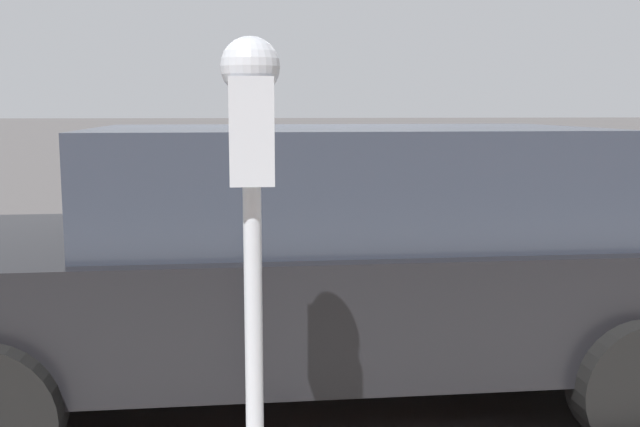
{
  "coord_description": "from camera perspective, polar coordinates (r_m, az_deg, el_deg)",
  "views": [
    {
      "loc": [
        -5.14,
        0.18,
        1.6
      ],
      "look_at": [
        -2.34,
        -0.14,
        1.2
      ],
      "focal_mm": 42.0,
      "sensor_mm": 36.0,
      "label": 1
    }
  ],
  "objects": [
    {
      "name": "ground_plane",
      "position": [
        5.38,
        -4.25,
        -9.2
      ],
      "size": [
        220.0,
        220.0,
        0.0
      ],
      "primitive_type": "plane",
      "color": "#3D3A3A"
    },
    {
      "name": "parking_meter",
      "position": [
        2.42,
        -5.24,
        4.11
      ],
      "size": [
        0.21,
        0.19,
        1.66
      ],
      "color": "gray",
      "rests_on": "sidewalk"
    },
    {
      "name": "car_black",
      "position": [
        4.1,
        -0.05,
        -3.33
      ],
      "size": [
        2.0,
        4.69,
        1.49
      ],
      "rotation": [
        0.0,
        0.0,
        0.01
      ],
      "color": "black",
      "rests_on": "ground_plane"
    }
  ]
}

